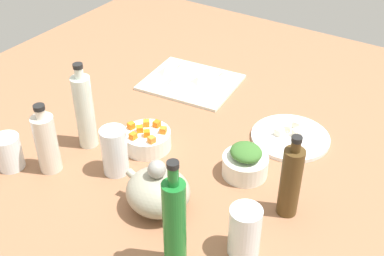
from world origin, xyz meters
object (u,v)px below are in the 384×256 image
at_px(bowl_carrots, 147,140).
at_px(bottle_2, 46,143).
at_px(bottle_3, 291,181).
at_px(drinking_glass_0, 115,151).
at_px(cutting_board, 191,82).
at_px(plate_tofu, 290,137).
at_px(drinking_glass_2, 9,152).
at_px(bottle_1, 175,224).
at_px(bowl_greens, 245,166).
at_px(bottle_0, 84,111).
at_px(teapot, 158,191).
at_px(drinking_glass_1, 245,231).

distance_m(bowl_carrots, bottle_2, 0.28).
height_order(bottle_3, drinking_glass_0, bottle_3).
distance_m(cutting_board, drinking_glass_0, 0.52).
height_order(plate_tofu, drinking_glass_2, drinking_glass_2).
relative_size(cutting_board, bottle_1, 1.08).
height_order(bowl_greens, bottle_2, bottle_2).
height_order(cutting_board, bowl_greens, bowl_greens).
height_order(bottle_1, bottle_3, bottle_1).
relative_size(bottle_0, bottle_2, 1.28).
xyz_separation_m(bottle_0, bottle_1, (-0.46, 0.22, 0.01)).
bearing_deg(cutting_board, teapot, 115.65).
distance_m(drinking_glass_0, drinking_glass_1, 0.43).
xyz_separation_m(teapot, bottle_3, (-0.27, -0.16, 0.04)).
bearing_deg(bottle_2, drinking_glass_1, -177.07).
bearing_deg(teapot, bottle_3, -149.35).
height_order(bottle_1, drinking_glass_1, bottle_1).
distance_m(bottle_0, bottle_2, 0.14).
bearing_deg(bowl_carrots, drinking_glass_2, 46.45).
xyz_separation_m(bottle_0, bottle_3, (-0.60, -0.06, -0.02)).
relative_size(bowl_carrots, bottle_3, 0.60).
xyz_separation_m(bottle_1, bottle_2, (0.47, -0.08, -0.03)).
distance_m(teapot, drinking_glass_1, 0.24).
distance_m(bottle_0, drinking_glass_0, 0.16).
relative_size(bowl_greens, bottle_3, 0.54).
height_order(teapot, bottle_3, bottle_3).
relative_size(bottle_2, drinking_glass_2, 2.09).
bearing_deg(plate_tofu, bottle_0, 35.21).
relative_size(bowl_greens, bottle_2, 0.60).
bearing_deg(bowl_greens, drinking_glass_2, 30.19).
bearing_deg(cutting_board, bottle_2, 83.54).
xyz_separation_m(bowl_greens, bottle_3, (-0.16, 0.07, 0.07)).
height_order(bowl_carrots, bottle_2, bottle_2).
relative_size(bowl_greens, bottle_1, 0.43).
height_order(bottle_2, drinking_glass_0, bottle_2).
bearing_deg(bottle_0, drinking_glass_1, 169.02).
relative_size(plate_tofu, drinking_glass_0, 1.70).
distance_m(bowl_carrots, teapot, 0.26).
bearing_deg(cutting_board, bottle_1, 120.62).
bearing_deg(plate_tofu, bottle_3, 111.92).
xyz_separation_m(bottle_1, drinking_glass_0, (0.32, -0.17, -0.05)).
bearing_deg(bottle_3, bottle_1, 63.74).
bearing_deg(bottle_1, bottle_2, -10.00).
xyz_separation_m(bottle_3, drinking_glass_2, (0.71, 0.25, -0.05)).
height_order(teapot, drinking_glass_1, teapot).
bearing_deg(cutting_board, bottle_0, 82.76).
relative_size(teapot, bottle_0, 0.67).
bearing_deg(drinking_glass_0, bowl_greens, -149.01).
bearing_deg(bottle_0, plate_tofu, -144.79).
height_order(bowl_carrots, bottle_3, bottle_3).
bearing_deg(bottle_0, bottle_1, 154.18).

